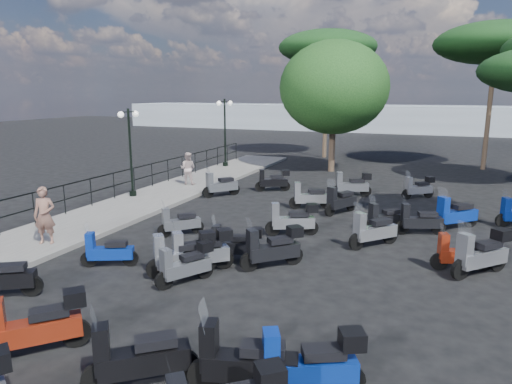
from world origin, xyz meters
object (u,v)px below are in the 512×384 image
at_px(pedestrian_far, 188,168).
at_px(scooter_21, 385,219).
at_px(scooter_8, 186,265).
at_px(scooter_16, 293,220).
at_px(broadleaf_tree, 334,88).
at_px(scooter_15, 373,231).
at_px(woman, 45,215).
at_px(scooter_26, 481,254).
at_px(scooter_2, 108,252).
at_px(scooter_23, 418,188).
at_px(scooter_3, 180,223).
at_px(scooter_31, 201,252).
at_px(scooter_10, 340,201).
at_px(scooter_28, 455,215).
at_px(scooter_0, 37,326).
at_px(scooter_4, 220,186).
at_px(scooter_9, 273,249).
at_px(scooter_17, 352,185).
at_px(lamp_post_2, 225,128).
at_px(scooter_11, 310,197).
at_px(scooter_7, 183,255).
at_px(scooter_18, 244,363).
at_px(scooter_22, 419,221).
at_px(pine_0, 496,43).
at_px(lamp_post_1, 130,147).
at_px(pine_2, 328,48).
at_px(scooter_13, 138,359).
at_px(scooter_20, 460,254).
at_px(scooter_14, 235,244).
at_px(scooter_5, 273,181).

bearing_deg(pedestrian_far, scooter_21, 150.18).
height_order(scooter_8, scooter_16, scooter_16).
distance_m(scooter_8, broadleaf_tree, 17.68).
height_order(scooter_15, broadleaf_tree, broadleaf_tree).
relative_size(woman, scooter_26, 1.14).
distance_m(scooter_2, scooter_23, 13.50).
xyz_separation_m(scooter_3, scooter_31, (2.11, -2.43, 0.12)).
height_order(scooter_10, scooter_28, scooter_28).
distance_m(scooter_0, broadleaf_tree, 21.18).
bearing_deg(scooter_3, scooter_4, -32.93).
xyz_separation_m(scooter_9, scooter_17, (0.37, 9.20, -0.00)).
bearing_deg(pedestrian_far, scooter_10, 156.70).
height_order(lamp_post_2, scooter_23, lamp_post_2).
xyz_separation_m(scooter_3, scooter_21, (6.05, 2.88, 0.03)).
bearing_deg(scooter_11, scooter_7, 147.17).
xyz_separation_m(pedestrian_far, scooter_18, (8.69, -13.20, -0.42)).
bearing_deg(scooter_18, woman, 48.49).
distance_m(pedestrian_far, scooter_11, 6.85).
distance_m(scooter_22, scooter_31, 7.38).
distance_m(scooter_10, pine_0, 16.08).
distance_m(scooter_2, scooter_22, 9.58).
bearing_deg(scooter_8, lamp_post_1, -15.87).
relative_size(woman, scooter_0, 1.18).
relative_size(scooter_2, scooter_16, 0.87).
xyz_separation_m(scooter_31, pine_2, (-2.17, 22.03, 6.94)).
height_order(scooter_13, scooter_16, scooter_13).
height_order(scooter_2, pine_0, pine_0).
distance_m(scooter_15, scooter_18, 7.69).
distance_m(scooter_21, pine_2, 19.14).
relative_size(pedestrian_far, scooter_0, 1.09).
bearing_deg(scooter_2, scooter_28, -75.86).
bearing_deg(scooter_23, scooter_18, 134.68).
xyz_separation_m(scooter_21, pine_2, (-6.11, 16.73, 7.03)).
bearing_deg(scooter_31, scooter_23, -65.58).
height_order(scooter_16, scooter_17, scooter_17).
height_order(scooter_20, pine_2, pine_2).
relative_size(scooter_14, scooter_21, 1.23).
xyz_separation_m(lamp_post_1, pine_0, (14.60, 14.33, 4.96)).
xyz_separation_m(scooter_8, scooter_23, (4.70, 11.63, -0.00)).
bearing_deg(pine_0, scooter_28, -97.49).
bearing_deg(scooter_28, scooter_8, 96.65).
bearing_deg(scooter_3, scooter_5, -49.79).
bearing_deg(woman, scooter_14, -12.65).
bearing_deg(scooter_3, lamp_post_1, 5.12).
relative_size(lamp_post_2, scooter_26, 2.68).
relative_size(scooter_13, scooter_20, 0.97).
relative_size(scooter_3, scooter_21, 0.94).
distance_m(lamp_post_1, scooter_2, 8.14).
distance_m(scooter_13, scooter_28, 11.93).
xyz_separation_m(scooter_3, scooter_17, (4.09, 7.71, 0.11)).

